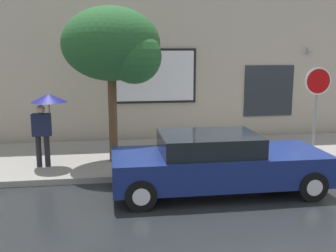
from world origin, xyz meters
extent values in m
plane|color=black|center=(0.00, 0.00, 0.00)|extent=(60.00, 60.00, 0.00)
cube|color=gray|center=(0.00, 3.00, 0.07)|extent=(20.00, 4.00, 0.15)
cube|color=#B2A893|center=(0.00, 5.50, 3.50)|extent=(20.00, 0.40, 7.00)
cube|color=black|center=(-1.19, 5.27, 2.26)|extent=(2.96, 0.06, 1.84)
cube|color=silver|center=(-1.19, 5.24, 2.26)|extent=(2.80, 0.03, 1.68)
cube|color=#262B33|center=(2.96, 5.28, 1.70)|extent=(1.80, 0.04, 1.80)
cone|color=#99999E|center=(4.36, 5.15, 3.10)|extent=(0.22, 0.24, 0.24)
cube|color=navy|center=(-0.30, 0.03, 0.59)|extent=(4.73, 1.80, 0.66)
cube|color=black|center=(-0.54, 0.03, 1.13)|extent=(2.13, 1.58, 0.42)
cylinder|color=black|center=(1.51, 0.86, 0.32)|extent=(0.64, 0.22, 0.64)
cylinder|color=silver|center=(1.51, 0.86, 0.32)|extent=(0.35, 0.24, 0.35)
cylinder|color=black|center=(1.51, -0.79, 0.32)|extent=(0.64, 0.22, 0.64)
cylinder|color=silver|center=(1.51, -0.79, 0.32)|extent=(0.35, 0.24, 0.35)
cylinder|color=black|center=(-2.11, 0.86, 0.32)|extent=(0.64, 0.22, 0.64)
cylinder|color=silver|center=(-2.11, 0.86, 0.32)|extent=(0.35, 0.24, 0.35)
cylinder|color=black|center=(-2.11, -0.79, 0.32)|extent=(0.64, 0.22, 0.64)
cylinder|color=silver|center=(-2.11, -0.79, 0.32)|extent=(0.35, 0.24, 0.35)
cylinder|color=red|center=(0.43, 1.57, 0.46)|extent=(0.22, 0.22, 0.62)
sphere|color=#AD1814|center=(0.43, 1.57, 0.77)|extent=(0.23, 0.23, 0.23)
cylinder|color=#AD1814|center=(0.43, 1.41, 0.49)|extent=(0.09, 0.12, 0.09)
cylinder|color=#AD1814|center=(0.43, 1.73, 0.49)|extent=(0.09, 0.12, 0.09)
cylinder|color=red|center=(0.43, 1.57, 0.18)|extent=(0.30, 0.30, 0.06)
cylinder|color=black|center=(-4.52, 2.16, 0.56)|extent=(0.14, 0.14, 0.82)
cylinder|color=black|center=(-4.31, 2.16, 0.56)|extent=(0.14, 0.14, 0.82)
cube|color=#191E38|center=(-4.42, 2.16, 1.25)|extent=(0.48, 0.22, 0.58)
sphere|color=tan|center=(-4.42, 2.16, 1.65)|extent=(0.22, 0.22, 0.22)
cylinder|color=#4C4C51|center=(-4.20, 2.16, 1.50)|extent=(0.02, 0.02, 0.90)
cone|color=navy|center=(-4.20, 2.16, 1.94)|extent=(0.91, 0.91, 0.22)
cylinder|color=#4C3823|center=(-2.59, 2.40, 1.37)|extent=(0.23, 0.23, 2.45)
ellipsoid|color=#235628|center=(-2.59, 2.40, 3.30)|extent=(2.57, 2.18, 1.92)
sphere|color=#235628|center=(-2.01, 2.08, 2.98)|extent=(1.41, 1.41, 1.41)
cylinder|color=gray|center=(2.94, 1.90, 1.41)|extent=(0.07, 0.07, 2.51)
cylinder|color=white|center=(2.94, 1.86, 2.31)|extent=(0.76, 0.02, 0.76)
cylinder|color=red|center=(2.94, 1.84, 2.31)|extent=(0.66, 0.02, 0.66)
camera|label=1|loc=(-2.71, -8.45, 3.18)|focal=43.47mm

